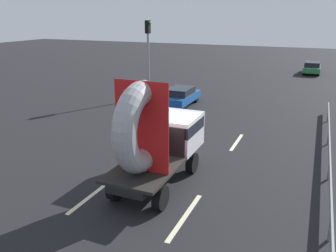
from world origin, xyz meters
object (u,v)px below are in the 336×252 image
(traffic_light, at_px, (148,48))
(oncoming_car, at_px, (312,67))
(distant_sedan, at_px, (181,96))
(flatbed_truck, at_px, (158,135))

(traffic_light, xyz_separation_m, oncoming_car, (10.87, 16.78, -3.00))
(distant_sedan, relative_size, oncoming_car, 0.99)
(distant_sedan, bearing_deg, traffic_light, 158.73)
(flatbed_truck, height_order, distant_sedan, flatbed_truck)
(distant_sedan, bearing_deg, oncoming_car, 66.42)
(flatbed_truck, distance_m, traffic_light, 14.14)
(distant_sedan, height_order, traffic_light, traffic_light)
(oncoming_car, bearing_deg, traffic_light, -122.94)
(flatbed_truck, xyz_separation_m, oncoming_car, (4.36, 29.20, -1.22))
(flatbed_truck, bearing_deg, oncoming_car, 81.50)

